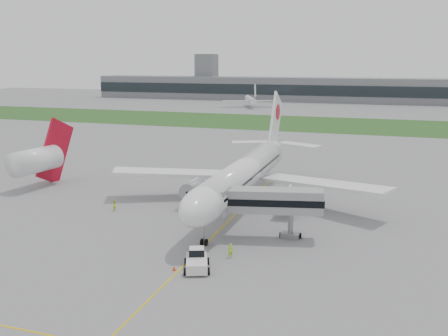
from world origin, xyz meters
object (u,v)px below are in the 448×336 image
(airliner, at_px, (245,172))
(pushback_tug, at_px, (197,260))
(ground_crew_near, at_px, (230,250))
(neighbor_aircraft, at_px, (38,159))
(jet_bridge, at_px, (261,201))

(airliner, distance_m, pushback_tug, 27.66)
(pushback_tug, xyz_separation_m, ground_crew_near, (2.74, 4.40, -0.10))
(ground_crew_near, xyz_separation_m, neighbor_aircraft, (-45.67, 22.50, 4.46))
(airliner, distance_m, jet_bridge, 16.37)
(airliner, xyz_separation_m, ground_crew_near, (4.55, -22.81, -4.73))
(pushback_tug, height_order, neighbor_aircraft, neighbor_aircraft)
(ground_crew_near, relative_size, neighbor_aircraft, 0.11)
(ground_crew_near, bearing_deg, airliner, -112.42)
(pushback_tug, bearing_deg, airliner, 72.62)
(jet_bridge, bearing_deg, airliner, 100.43)
(neighbor_aircraft, bearing_deg, airliner, 8.42)
(jet_bridge, relative_size, ground_crew_near, 8.18)
(airliner, xyz_separation_m, pushback_tug, (1.81, -27.21, -4.63))
(neighbor_aircraft, bearing_deg, ground_crew_near, -18.23)
(airliner, bearing_deg, ground_crew_near, -78.72)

